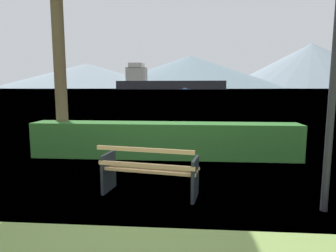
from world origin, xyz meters
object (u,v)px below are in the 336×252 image
object	(u,v)px
park_bench	(149,171)
cargo_ship_large	(162,82)
lamp_post	(336,44)
fishing_boat_near	(185,89)

from	to	relation	value
park_bench	cargo_ship_large	world-z (taller)	cargo_ship_large
park_bench	cargo_ship_large	size ratio (longest dim) A/B	0.02
park_bench	lamp_post	size ratio (longest dim) A/B	0.48
park_bench	lamp_post	distance (m)	3.32
cargo_ship_large	fishing_boat_near	world-z (taller)	cargo_ship_large
park_bench	cargo_ship_large	distance (m)	263.11
lamp_post	cargo_ship_large	xyz separation A→B (m)	(-27.88, 262.23, 4.29)
fishing_boat_near	lamp_post	bearing A→B (deg)	-88.49
park_bench	fishing_boat_near	bearing A→B (deg)	90.88
cargo_ship_large	lamp_post	bearing A→B (deg)	-83.93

